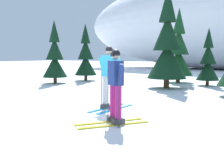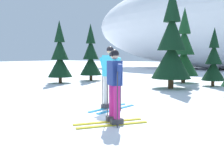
{
  "view_description": "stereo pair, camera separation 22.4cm",
  "coord_description": "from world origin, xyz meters",
  "px_view_note": "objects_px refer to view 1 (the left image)",
  "views": [
    {
      "loc": [
        4.27,
        -5.75,
        1.58
      ],
      "look_at": [
        0.7,
        0.06,
        0.95
      ],
      "focal_mm": 42.0,
      "sensor_mm": 36.0,
      "label": 1
    },
    {
      "loc": [
        4.46,
        -5.63,
        1.58
      ],
      "look_at": [
        0.7,
        0.06,
        0.95
      ],
      "focal_mm": 42.0,
      "sensor_mm": 36.0,
      "label": 2
    }
  ],
  "objects_px": {
    "pine_tree_far_left": "(55,57)",
    "pine_tree_left": "(86,57)",
    "skier_cyan_jacket": "(109,76)",
    "skier_navy_jacket": "(115,86)",
    "pine_tree_center_left": "(178,52)",
    "pine_tree_center_right": "(208,62)",
    "pine_tree_center": "(167,46)"
  },
  "relations": [
    {
      "from": "pine_tree_far_left",
      "to": "pine_tree_left",
      "type": "distance_m",
      "value": 2.27
    },
    {
      "from": "skier_cyan_jacket",
      "to": "skier_navy_jacket",
      "type": "bearing_deg",
      "value": -52.92
    },
    {
      "from": "skier_cyan_jacket",
      "to": "pine_tree_left",
      "type": "distance_m",
      "value": 9.13
    },
    {
      "from": "pine_tree_center_left",
      "to": "pine_tree_center_right",
      "type": "height_order",
      "value": "pine_tree_center_left"
    },
    {
      "from": "skier_navy_jacket",
      "to": "pine_tree_left",
      "type": "relative_size",
      "value": 0.48
    },
    {
      "from": "skier_cyan_jacket",
      "to": "pine_tree_center_right",
      "type": "xyz_separation_m",
      "value": [
        1.17,
        7.85,
        0.29
      ]
    },
    {
      "from": "skier_cyan_jacket",
      "to": "pine_tree_far_left",
      "type": "xyz_separation_m",
      "value": [
        -6.57,
        4.6,
        0.52
      ]
    },
    {
      "from": "pine_tree_far_left",
      "to": "skier_cyan_jacket",
      "type": "bearing_deg",
      "value": -35.01
    },
    {
      "from": "pine_tree_center_right",
      "to": "pine_tree_center_left",
      "type": "bearing_deg",
      "value": 155.36
    },
    {
      "from": "skier_cyan_jacket",
      "to": "pine_tree_left",
      "type": "xyz_separation_m",
      "value": [
        -6.05,
        6.81,
        0.52
      ]
    },
    {
      "from": "skier_navy_jacket",
      "to": "pine_tree_center",
      "type": "distance_m",
      "value": 7.27
    },
    {
      "from": "skier_navy_jacket",
      "to": "pine_tree_far_left",
      "type": "xyz_separation_m",
      "value": [
        -7.55,
        5.9,
        0.61
      ]
    },
    {
      "from": "skier_cyan_jacket",
      "to": "skier_navy_jacket",
      "type": "relative_size",
      "value": 1.08
    },
    {
      "from": "pine_tree_far_left",
      "to": "pine_tree_center",
      "type": "distance_m",
      "value": 6.37
    },
    {
      "from": "pine_tree_left",
      "to": "pine_tree_center_right",
      "type": "xyz_separation_m",
      "value": [
        7.22,
        1.04,
        -0.23
      ]
    },
    {
      "from": "pine_tree_far_left",
      "to": "pine_tree_left",
      "type": "height_order",
      "value": "same"
    },
    {
      "from": "skier_cyan_jacket",
      "to": "pine_tree_far_left",
      "type": "relative_size",
      "value": 0.52
    },
    {
      "from": "pine_tree_left",
      "to": "pine_tree_center_left",
      "type": "distance_m",
      "value": 5.7
    },
    {
      "from": "skier_cyan_jacket",
      "to": "pine_tree_center_right",
      "type": "relative_size",
      "value": 0.61
    },
    {
      "from": "pine_tree_center_left",
      "to": "pine_tree_center",
      "type": "distance_m",
      "value": 2.97
    },
    {
      "from": "pine_tree_center_right",
      "to": "pine_tree_left",
      "type": "bearing_deg",
      "value": -171.84
    },
    {
      "from": "skier_navy_jacket",
      "to": "pine_tree_center_left",
      "type": "height_order",
      "value": "pine_tree_center_left"
    },
    {
      "from": "pine_tree_far_left",
      "to": "pine_tree_left",
      "type": "xyz_separation_m",
      "value": [
        0.52,
        2.21,
        -0.0
      ]
    },
    {
      "from": "pine_tree_left",
      "to": "pine_tree_center_right",
      "type": "bearing_deg",
      "value": 8.16
    },
    {
      "from": "pine_tree_center",
      "to": "pine_tree_far_left",
      "type": "bearing_deg",
      "value": -169.5
    },
    {
      "from": "skier_navy_jacket",
      "to": "pine_tree_center",
      "type": "relative_size",
      "value": 0.35
    },
    {
      "from": "skier_cyan_jacket",
      "to": "pine_tree_far_left",
      "type": "distance_m",
      "value": 8.04
    },
    {
      "from": "pine_tree_center",
      "to": "skier_cyan_jacket",
      "type": "bearing_deg",
      "value": -86.77
    },
    {
      "from": "skier_cyan_jacket",
      "to": "pine_tree_center",
      "type": "relative_size",
      "value": 0.38
    },
    {
      "from": "skier_navy_jacket",
      "to": "pine_tree_far_left",
      "type": "height_order",
      "value": "pine_tree_far_left"
    },
    {
      "from": "skier_cyan_jacket",
      "to": "pine_tree_center_right",
      "type": "distance_m",
      "value": 7.94
    },
    {
      "from": "pine_tree_far_left",
      "to": "pine_tree_center_left",
      "type": "height_order",
      "value": "pine_tree_center_left"
    }
  ]
}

